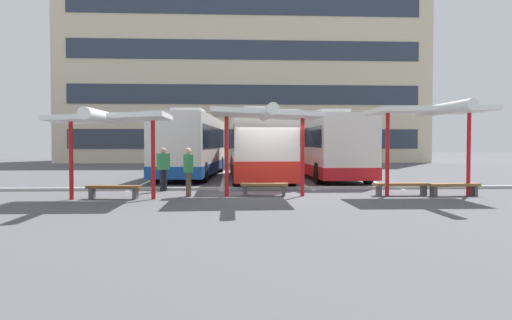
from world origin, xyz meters
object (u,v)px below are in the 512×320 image
at_px(coach_bus_0, 193,146).
at_px(bench_2, 401,186).
at_px(coach_bus_1, 257,148).
at_px(waiting_passenger_1, 163,166).
at_px(coach_bus_2, 325,147).
at_px(waiting_shelter_0, 110,120).
at_px(bench_1, 264,186).
at_px(bench_0, 114,189).
at_px(waiting_shelter_1, 265,116).
at_px(waiting_shelter_2, 432,112).
at_px(bench_3, 454,186).
at_px(waiting_passenger_0, 188,168).

distance_m(coach_bus_0, bench_2, 13.19).
relative_size(coach_bus_1, waiting_passenger_1, 6.77).
height_order(coach_bus_0, coach_bus_2, coach_bus_0).
bearing_deg(waiting_shelter_0, coach_bus_2, 47.19).
height_order(waiting_shelter_0, bench_1, waiting_shelter_0).
distance_m(coach_bus_0, bench_0, 10.96).
height_order(coach_bus_1, waiting_shelter_0, coach_bus_1).
bearing_deg(waiting_shelter_1, bench_2, 2.93).
height_order(bench_1, bench_2, same).
bearing_deg(bench_0, bench_1, 7.47).
relative_size(waiting_shelter_2, bench_3, 2.30).
xyz_separation_m(coach_bus_1, coach_bus_2, (3.75, 1.20, 0.04)).
bearing_deg(waiting_passenger_0, bench_0, -166.41).
bearing_deg(bench_3, bench_0, -178.95).
distance_m(bench_0, bench_1, 5.17).
xyz_separation_m(coach_bus_2, waiting_shelter_2, (1.86, -9.31, 1.26)).
height_order(coach_bus_2, waiting_passenger_1, coach_bus_2).
height_order(coach_bus_0, bench_1, coach_bus_0).
xyz_separation_m(bench_1, waiting_passenger_1, (-3.82, 1.84, 0.65)).
xyz_separation_m(coach_bus_1, waiting_shelter_0, (-5.31, -8.59, 1.00)).
height_order(coach_bus_0, waiting_shelter_0, coach_bus_0).
bearing_deg(bench_0, waiting_shelter_0, -90.00).
distance_m(waiting_shelter_0, bench_3, 12.06).
relative_size(waiting_shelter_0, waiting_passenger_1, 2.57).
bearing_deg(bench_1, bench_0, -172.53).
bearing_deg(bench_1, waiting_shelter_1, -90.00).
bearing_deg(waiting_shelter_0, bench_0, 90.00).
bearing_deg(waiting_shelter_0, bench_1, 11.95).
distance_m(coach_bus_2, bench_3, 9.65).
bearing_deg(waiting_passenger_0, coach_bus_0, 93.54).
height_order(coach_bus_1, bench_0, coach_bus_1).
distance_m(coach_bus_2, waiting_shelter_2, 9.58).
xyz_separation_m(bench_2, bench_3, (1.80, -0.27, -0.00)).
distance_m(coach_bus_1, waiting_shelter_2, 9.95).
relative_size(waiting_shelter_1, waiting_passenger_1, 2.82).
relative_size(bench_2, waiting_passenger_1, 1.14).
bearing_deg(bench_1, waiting_shelter_0, -168.05).
xyz_separation_m(coach_bus_0, bench_0, (-1.82, -10.71, -1.41)).
xyz_separation_m(bench_0, bench_2, (10.02, 0.48, 0.00)).
height_order(bench_1, waiting_shelter_2, waiting_shelter_2).
bearing_deg(waiting_shelter_1, waiting_shelter_0, -172.82).
height_order(coach_bus_0, waiting_shelter_1, coach_bus_0).
height_order(coach_bus_2, bench_0, coach_bus_2).
distance_m(coach_bus_0, waiting_shelter_1, 11.04).
xyz_separation_m(bench_1, bench_3, (6.70, -0.45, 0.00)).
xyz_separation_m(waiting_shelter_1, waiting_passenger_0, (-2.68, 0.36, -1.82)).
distance_m(waiting_shelter_0, waiting_shelter_2, 10.94).
bearing_deg(bench_3, bench_2, 171.59).
height_order(waiting_shelter_2, bench_2, waiting_shelter_2).
distance_m(waiting_shelter_0, waiting_passenger_0, 3.11).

